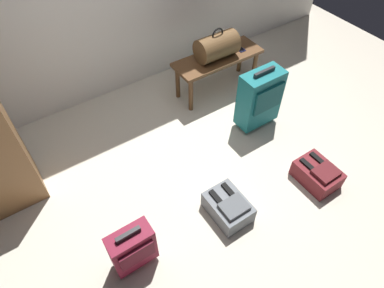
% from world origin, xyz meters
% --- Properties ---
extents(ground_plane, '(6.60, 6.60, 0.00)m').
position_xyz_m(ground_plane, '(0.00, 0.00, 0.00)').
color(ground_plane, beige).
extents(bench, '(1.00, 0.36, 0.44)m').
position_xyz_m(bench, '(0.77, 0.92, 0.37)').
color(bench, brown).
rests_on(bench, ground).
extents(duffel_bag_brown, '(0.44, 0.26, 0.34)m').
position_xyz_m(duffel_bag_brown, '(0.74, 0.92, 0.57)').
color(duffel_bag_brown, brown).
rests_on(duffel_bag_brown, bench).
extents(cell_phone, '(0.07, 0.14, 0.01)m').
position_xyz_m(cell_phone, '(1.05, 0.90, 0.44)').
color(cell_phone, '#191E4C').
rests_on(cell_phone, bench).
extents(suitcase_upright_teal, '(0.42, 0.24, 0.67)m').
position_xyz_m(suitcase_upright_teal, '(0.77, 0.23, 0.35)').
color(suitcase_upright_teal, '#14666B').
rests_on(suitcase_upright_teal, ground).
extents(suitcase_small_burgundy, '(0.32, 0.18, 0.46)m').
position_xyz_m(suitcase_small_burgundy, '(-0.96, -0.41, 0.24)').
color(suitcase_small_burgundy, maroon).
rests_on(suitcase_small_burgundy, ground).
extents(backpack_maroon, '(0.28, 0.38, 0.21)m').
position_xyz_m(backpack_maroon, '(0.74, -0.63, 0.09)').
color(backpack_maroon, maroon).
rests_on(backpack_maroon, ground).
extents(backpack_grey, '(0.28, 0.38, 0.21)m').
position_xyz_m(backpack_grey, '(-0.13, -0.46, 0.09)').
color(backpack_grey, slate).
rests_on(backpack_grey, ground).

